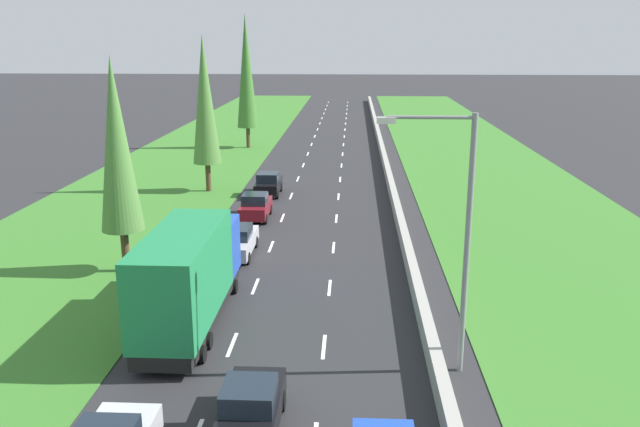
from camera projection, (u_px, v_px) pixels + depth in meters
The scene contains 14 objects.
ground_plane at pixel (324, 159), 62.14m from camera, with size 300.00×300.00×0.00m, color #28282B.
grass_verge_left at pixel (194, 158), 62.75m from camera, with size 14.00×140.00×0.04m, color #387528.
grass_verge_right at pixel (475, 161), 61.44m from camera, with size 14.00×140.00×0.04m, color #387528.
median_barrier at pixel (383, 156), 61.75m from camera, with size 0.44×120.00×0.85m, color #9E9B93.
lane_markings at pixel (324, 159), 62.14m from camera, with size 3.64×116.00×0.01m.
green_box_truck_left_lane at pixel (189, 275), 25.75m from camera, with size 2.46×9.40×4.18m.
silver_sedan_left_lane_fourth at pixel (236, 241), 34.54m from camera, with size 1.82×4.50×1.64m.
maroon_hatchback_left_lane at pixel (256, 206), 41.53m from camera, with size 1.74×3.90×1.72m.
black_hatchback_left_lane at pixel (268, 184), 47.86m from camera, with size 1.74×3.90×1.72m.
black_hatchback_centre_lane at pixel (251, 408), 18.91m from camera, with size 1.74×3.90×1.72m.
poplar_tree_second at pixel (117, 146), 30.71m from camera, with size 2.06×2.06×10.58m.
poplar_tree_third at pixel (205, 101), 47.46m from camera, with size 2.09×2.09×11.57m.
poplar_tree_fourth at pixel (246, 72), 66.64m from camera, with size 2.14×2.14×13.70m.
street_light_mast at pixel (458, 227), 21.41m from camera, with size 3.20×0.28×9.00m.
Camera 1 is at (2.73, -1.27, 11.29)m, focal length 36.38 mm.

